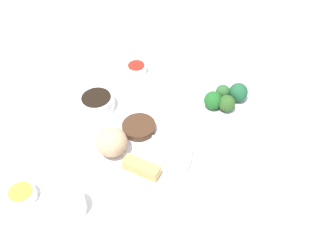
{
  "coord_description": "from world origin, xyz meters",
  "views": [
    {
      "loc": [
        -0.58,
        0.14,
        0.71
      ],
      "look_at": [
        -0.01,
        -0.08,
        0.06
      ],
      "focal_mm": 36.51,
      "sensor_mm": 36.0,
      "label": 1
    }
  ],
  "objects_px": {
    "sauce_ramekin_sweet_and_sour": "(136,69)",
    "teacup": "(71,205)",
    "sauce_ramekin_hot_mustard": "(22,195)",
    "broccoli_plate": "(226,106)",
    "main_plate": "(141,151)",
    "soy_sauce_bowl": "(97,103)"
  },
  "relations": [
    {
      "from": "sauce_ramekin_hot_mustard",
      "to": "main_plate",
      "type": "bearing_deg",
      "value": -85.0
    },
    {
      "from": "sauce_ramekin_sweet_and_sour",
      "to": "teacup",
      "type": "bearing_deg",
      "value": 145.81
    },
    {
      "from": "sauce_ramekin_sweet_and_sour",
      "to": "teacup",
      "type": "xyz_separation_m",
      "value": [
        -0.42,
        0.29,
        0.01
      ]
    },
    {
      "from": "teacup",
      "to": "sauce_ramekin_sweet_and_sour",
      "type": "bearing_deg",
      "value": -34.19
    },
    {
      "from": "sauce_ramekin_sweet_and_sour",
      "to": "broccoli_plate",
      "type": "bearing_deg",
      "value": -142.69
    },
    {
      "from": "broccoli_plate",
      "to": "soy_sauce_bowl",
      "type": "height_order",
      "value": "soy_sauce_bowl"
    },
    {
      "from": "sauce_ramekin_hot_mustard",
      "to": "teacup",
      "type": "xyz_separation_m",
      "value": [
        -0.07,
        -0.1,
        0.01
      ]
    },
    {
      "from": "main_plate",
      "to": "soy_sauce_bowl",
      "type": "xyz_separation_m",
      "value": [
        0.21,
        0.06,
        0.01
      ]
    },
    {
      "from": "main_plate",
      "to": "sauce_ramekin_sweet_and_sour",
      "type": "bearing_deg",
      "value": -16.05
    },
    {
      "from": "broccoli_plate",
      "to": "teacup",
      "type": "relative_size",
      "value": 3.06
    },
    {
      "from": "soy_sauce_bowl",
      "to": "main_plate",
      "type": "bearing_deg",
      "value": -163.42
    },
    {
      "from": "sauce_ramekin_sweet_and_sour",
      "to": "sauce_ramekin_hot_mustard",
      "type": "xyz_separation_m",
      "value": [
        -0.35,
        0.39,
        0.0
      ]
    },
    {
      "from": "sauce_ramekin_hot_mustard",
      "to": "teacup",
      "type": "distance_m",
      "value": 0.12
    },
    {
      "from": "soy_sauce_bowl",
      "to": "sauce_ramekin_sweet_and_sour",
      "type": "distance_m",
      "value": 0.19
    },
    {
      "from": "broccoli_plate",
      "to": "soy_sauce_bowl",
      "type": "relative_size",
      "value": 2.02
    },
    {
      "from": "broccoli_plate",
      "to": "teacup",
      "type": "bearing_deg",
      "value": 109.55
    },
    {
      "from": "broccoli_plate",
      "to": "sauce_ramekin_hot_mustard",
      "type": "distance_m",
      "value": 0.59
    },
    {
      "from": "soy_sauce_bowl",
      "to": "sauce_ramekin_hot_mustard",
      "type": "distance_m",
      "value": 0.33
    },
    {
      "from": "sauce_ramekin_sweet_and_sour",
      "to": "sauce_ramekin_hot_mustard",
      "type": "relative_size",
      "value": 1.0
    },
    {
      "from": "broccoli_plate",
      "to": "sauce_ramekin_sweet_and_sour",
      "type": "xyz_separation_m",
      "value": [
        0.25,
        0.19,
        0.01
      ]
    },
    {
      "from": "soy_sauce_bowl",
      "to": "broccoli_plate",
      "type": "bearing_deg",
      "value": -111.55
    },
    {
      "from": "main_plate",
      "to": "teacup",
      "type": "relative_size",
      "value": 3.95
    }
  ]
}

